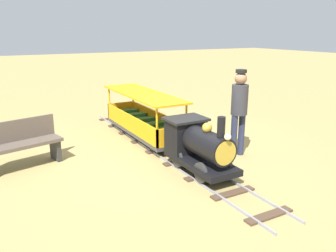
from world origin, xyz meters
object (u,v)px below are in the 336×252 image
(locomotive, at_px, (198,144))
(conductor_person, at_px, (239,106))
(passenger_car, at_px, (143,120))
(park_bench, at_px, (21,144))

(locomotive, bearing_deg, conductor_person, -164.98)
(passenger_car, xyz_separation_m, park_bench, (2.51, 0.46, -0.01))
(passenger_car, relative_size, park_bench, 1.99)
(passenger_car, distance_m, park_bench, 2.56)
(passenger_car, bearing_deg, conductor_person, 120.98)
(locomotive, relative_size, park_bench, 1.06)
(conductor_person, height_order, park_bench, conductor_person)
(locomotive, relative_size, passenger_car, 0.54)
(locomotive, relative_size, conductor_person, 0.89)
(park_bench, bearing_deg, locomotive, 146.74)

